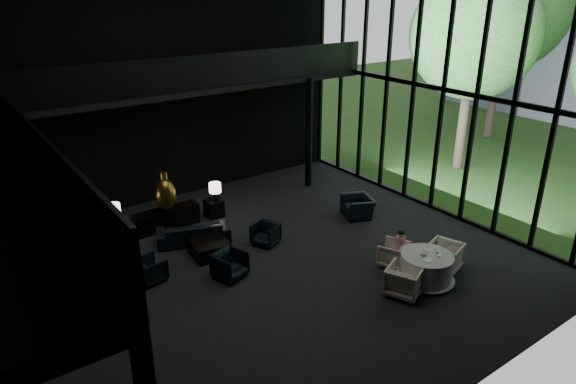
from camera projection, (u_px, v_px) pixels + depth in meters
floor at (258, 269)px, 13.67m from camera, size 14.00×12.00×0.02m
wall_back at (155, 84)px, 16.64m from camera, size 14.00×0.04×8.00m
wall_front at (469, 207)px, 7.64m from camera, size 14.00×0.04×8.00m
curtain_wall at (444, 89)px, 15.90m from camera, size 0.20×12.00×8.00m
mezzanine_back at (197, 86)px, 16.43m from camera, size 12.00×2.00×0.25m
railing_left at (18, 132)px, 9.22m from camera, size 0.06×12.00×1.00m
railing_back at (211, 71)px, 15.45m from camera, size 12.00×0.06×1.00m
column_ne at (309, 134)px, 18.50m from camera, size 0.24×0.24×4.00m
tree_near at (474, 35)px, 19.11m from camera, size 4.80×4.80×7.65m
tree_far at (507, 8)px, 23.02m from camera, size 5.60×5.60×8.80m
console at (167, 219)px, 15.80m from camera, size 2.06×0.47×0.65m
bronze_urn at (165, 194)px, 15.41m from camera, size 0.66×0.66×1.23m
side_table_left at (117, 235)px, 14.83m from camera, size 0.56×0.56×0.62m
table_lamp_left at (113, 210)px, 14.52m from camera, size 0.40×0.40×0.67m
side_table_right at (214, 208)px, 16.62m from camera, size 0.52×0.52×0.57m
table_lamp_right at (215, 189)px, 16.22m from camera, size 0.38×0.38×0.64m
sofa at (193, 229)px, 14.96m from camera, size 2.22×1.31×0.84m
lounge_armchair_west at (150, 270)px, 13.04m from camera, size 0.68×0.71×0.63m
lounge_armchair_east at (266, 234)px, 14.86m from camera, size 0.78×0.80×0.64m
lounge_armchair_south at (230, 264)px, 13.18m from camera, size 0.91×0.88×0.75m
window_armchair at (358, 204)px, 16.61m from camera, size 0.91×1.09×0.82m
coffee_table at (210, 248)px, 14.30m from camera, size 1.06×1.06×0.43m
dining_table at (426, 270)px, 13.01m from camera, size 1.49×1.49×0.75m
dining_chair_north at (394, 253)px, 13.75m from camera, size 0.89×0.87×0.71m
dining_chair_east at (445, 254)px, 13.51m from camera, size 1.03×1.07×0.89m
dining_chair_west at (404, 278)px, 12.43m from camera, size 1.09×1.12×0.89m
child at (401, 240)px, 13.62m from camera, size 0.27×0.27×0.58m
plate_a at (427, 260)px, 12.62m from camera, size 0.34×0.34×0.02m
plate_b at (427, 250)px, 13.08m from camera, size 0.26×0.26×0.01m
saucer at (439, 255)px, 12.86m from camera, size 0.19×0.19×0.01m
coffee_cup at (438, 252)px, 12.92m from camera, size 0.09×0.09×0.06m
cereal_bowl at (423, 254)px, 12.81m from camera, size 0.16×0.16×0.08m
cream_pot at (438, 257)px, 12.72m from camera, size 0.07×0.07×0.07m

